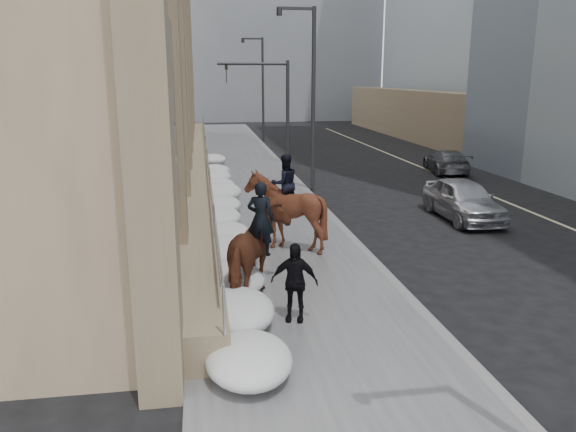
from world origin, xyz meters
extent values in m
plane|color=black|center=(0.00, 0.00, 0.00)|extent=(140.00, 140.00, 0.00)
cube|color=#505053|center=(0.00, 10.00, 0.06)|extent=(5.00, 80.00, 0.12)
cube|color=slate|center=(2.62, 10.00, 0.06)|extent=(0.24, 80.00, 0.12)
cube|color=#BFB78C|center=(10.50, 10.00, 0.01)|extent=(0.15, 70.00, 0.01)
cube|color=#817053|center=(-2.25, 20.00, 0.45)|extent=(1.10, 44.00, 0.90)
cylinder|color=silver|center=(-1.80, 20.00, 1.35)|extent=(0.06, 42.00, 0.06)
cube|color=black|center=(-2.70, 13.00, 4.00)|extent=(0.20, 2.20, 4.50)
cube|color=gray|center=(-6.00, 72.00, 10.00)|extent=(24.00, 12.00, 20.00)
cylinder|color=#2D2D30|center=(2.90, 14.00, 4.00)|extent=(0.18, 0.18, 8.00)
cube|color=#2D2D30|center=(2.10, 14.00, 7.90)|extent=(1.60, 0.15, 0.12)
cylinder|color=#2D2D30|center=(1.40, 14.00, 7.75)|extent=(0.24, 0.24, 0.30)
cylinder|color=#2D2D30|center=(2.90, 34.00, 4.00)|extent=(0.18, 0.18, 8.00)
cube|color=#2D2D30|center=(2.10, 34.00, 7.90)|extent=(1.60, 0.15, 0.12)
cylinder|color=#2D2D30|center=(1.40, 34.00, 7.75)|extent=(0.24, 0.24, 0.30)
cylinder|color=#2D2D30|center=(3.00, 22.00, 3.00)|extent=(0.20, 0.20, 6.00)
cylinder|color=#2D2D30|center=(1.00, 22.00, 5.80)|extent=(4.00, 0.16, 0.16)
imported|color=black|center=(-0.50, 22.00, 5.30)|extent=(0.18, 0.22, 1.10)
ellipsoid|color=white|center=(-1.45, 0.00, 0.46)|extent=(1.50, 2.10, 0.68)
ellipsoid|color=white|center=(-1.40, 4.00, 0.48)|extent=(1.60, 2.20, 0.72)
ellipsoid|color=white|center=(-1.50, 8.00, 0.44)|extent=(1.40, 2.00, 0.64)
ellipsoid|color=white|center=(-1.35, 12.00, 0.50)|extent=(1.70, 2.30, 0.76)
ellipsoid|color=white|center=(-1.45, 16.00, 0.45)|extent=(1.50, 2.10, 0.66)
imported|color=#4E2617|center=(-0.88, 1.50, 1.17)|extent=(1.90, 2.71, 2.09)
imported|color=black|center=(-0.88, 1.65, 1.96)|extent=(0.73, 0.60, 1.72)
imported|color=#452013|center=(0.31, 5.16, 1.28)|extent=(2.33, 2.50, 2.32)
imported|color=black|center=(0.31, 5.31, 2.07)|extent=(0.97, 0.84, 1.72)
imported|color=black|center=(-0.26, 0.12, 0.97)|extent=(1.07, 0.68, 1.69)
imported|color=#B6B8BE|center=(7.35, 8.11, 0.75)|extent=(1.84, 4.42, 1.50)
imported|color=#54565B|center=(11.08, 17.85, 0.63)|extent=(2.42, 4.55, 1.25)
camera|label=1|loc=(-2.08, -10.72, 5.13)|focal=35.00mm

